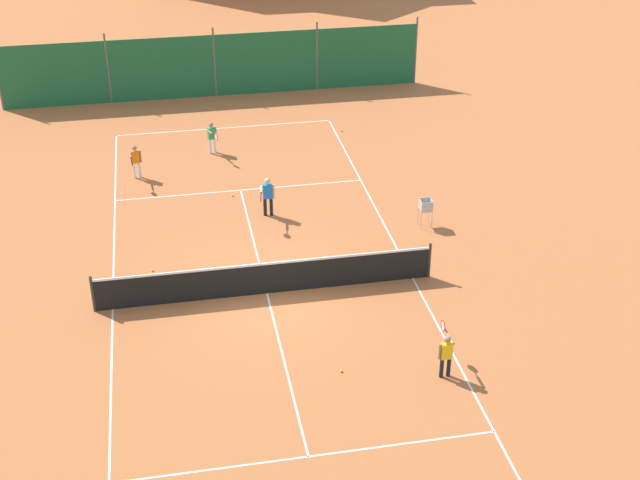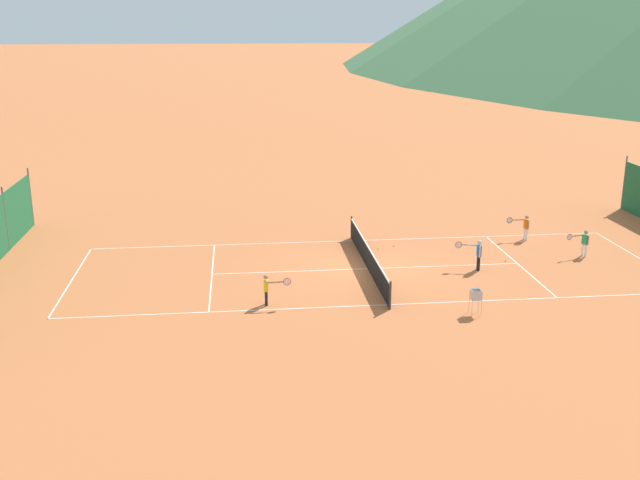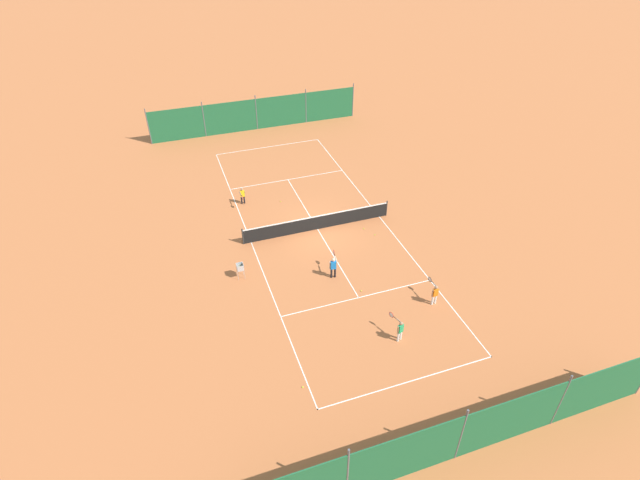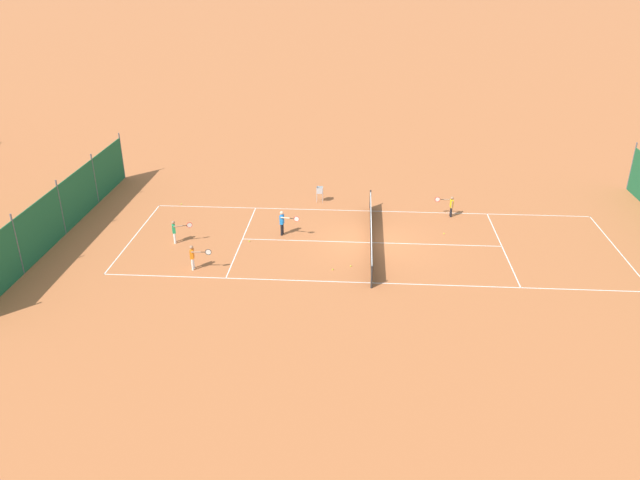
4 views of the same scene
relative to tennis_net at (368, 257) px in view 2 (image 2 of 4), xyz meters
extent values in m
plane|color=#BC6638|center=(0.00, 0.00, -0.50)|extent=(600.00, 600.00, 0.00)
cube|color=white|center=(0.00, 11.90, -0.50)|extent=(8.25, 0.05, 0.01)
cube|color=white|center=(0.00, -11.90, -0.50)|extent=(8.25, 0.05, 0.01)
cube|color=white|center=(-4.10, 0.00, -0.50)|extent=(0.05, 23.85, 0.01)
cube|color=white|center=(4.10, 0.00, -0.50)|extent=(0.05, 23.85, 0.01)
cube|color=white|center=(0.00, 6.40, -0.50)|extent=(8.20, 0.05, 0.01)
cube|color=white|center=(0.00, -6.40, -0.50)|extent=(8.20, 0.05, 0.01)
cube|color=white|center=(0.00, 0.00, -0.50)|extent=(0.05, 12.80, 0.01)
cylinder|color=#2D2D2D|center=(-4.55, 0.00, 0.03)|extent=(0.08, 0.08, 1.06)
cylinder|color=#2D2D2D|center=(4.55, 0.00, 0.03)|extent=(0.08, 0.08, 1.06)
cube|color=black|center=(0.00, 0.00, -0.04)|extent=(9.10, 0.02, 0.91)
cube|color=white|center=(0.00, 0.00, 0.43)|extent=(9.10, 0.04, 0.06)
cylinder|color=#59595E|center=(-8.60, 15.50, 0.95)|extent=(0.08, 0.08, 2.90)
cylinder|color=#59595E|center=(-8.60, -15.50, 0.95)|extent=(0.08, 0.08, 2.90)
cylinder|color=#59595E|center=(-4.30, -15.50, 0.95)|extent=(0.08, 0.08, 2.90)
cylinder|color=black|center=(0.76, 4.46, -0.20)|extent=(0.11, 0.11, 0.60)
cylinder|color=black|center=(0.57, 4.49, -0.20)|extent=(0.11, 0.11, 0.60)
cube|color=blue|center=(0.67, 4.48, 0.33)|extent=(0.31, 0.21, 0.47)
sphere|color=beige|center=(0.67, 4.48, 0.69)|extent=(0.18, 0.18, 0.18)
cylinder|color=beige|center=(0.85, 4.45, 0.33)|extent=(0.07, 0.07, 0.47)
cylinder|color=beige|center=(0.45, 4.28, 0.52)|extent=(0.14, 0.47, 0.07)
cylinder|color=black|center=(0.39, 3.94, 0.52)|extent=(0.06, 0.22, 0.03)
torus|color=red|center=(0.35, 3.70, 0.52)|extent=(0.07, 0.28, 0.28)
cylinder|color=silver|center=(0.35, 3.70, 0.52)|extent=(0.04, 0.25, 0.25)
cylinder|color=black|center=(3.54, -4.35, -0.23)|extent=(0.10, 0.10, 0.54)
cylinder|color=black|center=(3.71, -4.35, -0.23)|extent=(0.10, 0.10, 0.54)
cube|color=yellow|center=(3.63, -4.35, 0.25)|extent=(0.26, 0.15, 0.42)
sphere|color=#A37556|center=(3.63, -4.35, 0.56)|extent=(0.16, 0.16, 0.16)
cylinder|color=#A37556|center=(3.46, -4.36, 0.25)|extent=(0.06, 0.06, 0.42)
cylinder|color=#A37556|center=(3.79, -4.14, 0.41)|extent=(0.07, 0.42, 0.06)
cylinder|color=black|center=(3.78, -3.83, 0.41)|extent=(0.03, 0.19, 0.03)
torus|color=red|center=(3.77, -3.60, 0.41)|extent=(0.03, 0.28, 0.28)
cylinder|color=silver|center=(3.77, -3.60, 0.41)|extent=(0.01, 0.25, 0.25)
cylinder|color=white|center=(-0.57, 9.67, -0.23)|extent=(0.10, 0.10, 0.55)
cylinder|color=white|center=(-0.74, 9.61, -0.23)|extent=(0.10, 0.10, 0.55)
cube|color=#239E5B|center=(-0.65, 9.64, 0.26)|extent=(0.30, 0.23, 0.43)
sphere|color=#A37556|center=(-0.65, 9.64, 0.59)|extent=(0.17, 0.17, 0.17)
cylinder|color=#A37556|center=(-0.49, 9.70, 0.26)|extent=(0.06, 0.06, 0.43)
cylinder|color=#A37556|center=(-0.74, 9.39, 0.43)|extent=(0.21, 0.42, 0.06)
cylinder|color=black|center=(-0.63, 9.10, 0.43)|extent=(0.09, 0.19, 0.03)
torus|color=red|center=(-0.55, 8.87, 0.43)|extent=(0.12, 0.27, 0.28)
cylinder|color=silver|center=(-0.55, 8.87, 0.43)|extent=(0.09, 0.24, 0.25)
cylinder|color=white|center=(-3.27, 8.05, -0.22)|extent=(0.10, 0.10, 0.56)
cylinder|color=white|center=(-3.44, 8.03, -0.22)|extent=(0.10, 0.10, 0.56)
cube|color=orange|center=(-3.36, 8.04, 0.27)|extent=(0.28, 0.17, 0.43)
sphere|color=#A37556|center=(-3.36, 8.04, 0.60)|extent=(0.17, 0.17, 0.17)
cylinder|color=#A37556|center=(-3.19, 8.06, 0.27)|extent=(0.06, 0.06, 0.43)
cylinder|color=#A37556|center=(-3.51, 7.81, 0.44)|extent=(0.10, 0.43, 0.06)
cylinder|color=black|center=(-3.48, 7.50, 0.44)|extent=(0.04, 0.20, 0.03)
torus|color=black|center=(-3.46, 7.26, 0.44)|extent=(0.05, 0.28, 0.28)
cylinder|color=silver|center=(-3.46, 7.26, 0.44)|extent=(0.03, 0.25, 0.25)
sphere|color=#CCE033|center=(1.27, -3.73, -0.47)|extent=(0.07, 0.07, 0.07)
sphere|color=#CCE033|center=(-2.63, 0.92, -0.47)|extent=(0.07, 0.07, 0.07)
sphere|color=#CCE033|center=(-3.02, 1.73, -0.47)|extent=(0.07, 0.07, 0.07)
sphere|color=#CCE033|center=(-0.31, 6.01, -0.47)|extent=(0.07, 0.07, 0.07)
cylinder|color=#B7B7BC|center=(5.13, 2.71, -0.22)|extent=(0.02, 0.02, 0.55)
cylinder|color=#B7B7BC|center=(5.47, 2.71, -0.22)|extent=(0.02, 0.02, 0.55)
cylinder|color=#B7B7BC|center=(5.13, 3.05, -0.22)|extent=(0.02, 0.02, 0.55)
cylinder|color=#B7B7BC|center=(5.47, 3.05, -0.22)|extent=(0.02, 0.02, 0.55)
cube|color=#B7B7BC|center=(5.30, 2.88, 0.06)|extent=(0.34, 0.34, 0.02)
cube|color=#B7B7BC|center=(5.30, 2.71, 0.22)|extent=(0.34, 0.02, 0.34)
cube|color=#B7B7BC|center=(5.30, 3.05, 0.22)|extent=(0.34, 0.02, 0.34)
cube|color=#B7B7BC|center=(5.13, 2.88, 0.22)|extent=(0.02, 0.34, 0.34)
cube|color=#B7B7BC|center=(5.47, 2.88, 0.22)|extent=(0.02, 0.34, 0.34)
sphere|color=#CCE033|center=(5.39, 2.79, 0.10)|extent=(0.07, 0.07, 0.07)
sphere|color=#CCE033|center=(5.32, 3.01, 0.10)|extent=(0.07, 0.07, 0.07)
sphere|color=#CCE033|center=(5.41, 2.93, 0.10)|extent=(0.07, 0.07, 0.07)
sphere|color=#CCE033|center=(5.28, 2.86, 0.10)|extent=(0.07, 0.07, 0.07)
sphere|color=#CCE033|center=(5.43, 2.90, 0.10)|extent=(0.07, 0.07, 0.07)
sphere|color=#CCE033|center=(5.34, 2.82, 0.10)|extent=(0.07, 0.07, 0.07)
sphere|color=#CCE033|center=(5.25, 2.75, 0.16)|extent=(0.07, 0.07, 0.07)
sphere|color=#CCE033|center=(5.17, 3.00, 0.16)|extent=(0.07, 0.07, 0.07)
sphere|color=#CCE033|center=(5.20, 2.95, 0.16)|extent=(0.07, 0.07, 0.07)
sphere|color=#CCE033|center=(5.26, 2.74, 0.16)|extent=(0.07, 0.07, 0.07)
sphere|color=#CCE033|center=(5.30, 2.93, 0.16)|extent=(0.07, 0.07, 0.07)
camera|label=1|loc=(-2.39, -20.18, 12.66)|focal=50.00mm
camera|label=2|loc=(28.93, -5.21, 9.41)|focal=42.00mm
camera|label=3|loc=(7.99, 23.33, 16.88)|focal=28.00mm
camera|label=4|loc=(-27.93, 0.64, 12.70)|focal=35.00mm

